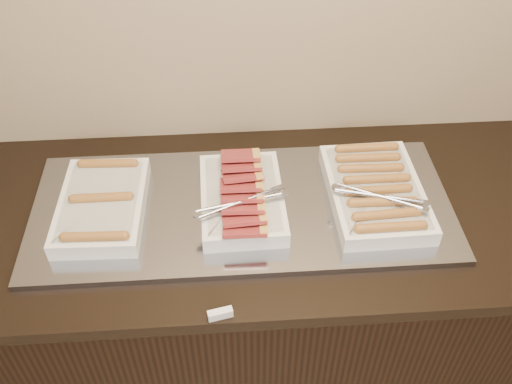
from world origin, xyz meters
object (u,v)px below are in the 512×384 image
(dish_right, at_px, (376,192))
(counter, at_px, (241,302))
(warming_tray, at_px, (242,208))
(dish_center, at_px, (242,198))
(dish_left, at_px, (102,205))

(dish_right, bearing_deg, counter, 178.32)
(warming_tray, bearing_deg, dish_center, -94.89)
(warming_tray, xyz_separation_m, dish_left, (-0.39, -0.00, 0.04))
(counter, bearing_deg, dish_left, -180.00)
(dish_center, distance_m, dish_right, 0.38)
(counter, bearing_deg, dish_right, -0.50)
(counter, distance_m, dish_right, 0.64)
(dish_left, relative_size, dish_right, 0.91)
(dish_center, relative_size, dish_right, 0.93)
(warming_tray, height_order, dish_right, dish_right)
(dish_center, bearing_deg, dish_right, -1.02)
(counter, distance_m, dish_center, 0.50)
(counter, height_order, warming_tray, warming_tray)
(dish_left, distance_m, dish_right, 0.78)
(dish_left, bearing_deg, dish_center, 1.12)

